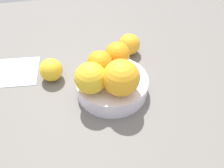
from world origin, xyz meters
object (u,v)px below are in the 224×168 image
(orange_in_bowl_2, at_px, (91,78))
(orange_loose_0, at_px, (129,44))
(orange_in_bowl_3, at_px, (118,54))
(fruit_bowl, at_px, (112,86))
(folded_napkin, at_px, (16,71))
(orange_loose_1, at_px, (51,70))
(orange_in_bowl_1, at_px, (121,78))
(orange_in_bowl_0, at_px, (100,63))

(orange_in_bowl_2, height_order, orange_loose_0, orange_in_bowl_2)
(orange_in_bowl_3, distance_m, orange_loose_0, 0.11)
(fruit_bowl, height_order, orange_in_bowl_2, orange_in_bowl_2)
(folded_napkin, bearing_deg, orange_in_bowl_3, 74.54)
(orange_loose_1, bearing_deg, orange_in_bowl_3, 81.17)
(orange_in_bowl_1, height_order, orange_in_bowl_3, orange_in_bowl_1)
(orange_in_bowl_2, height_order, orange_loose_1, orange_in_bowl_2)
(folded_napkin, bearing_deg, orange_in_bowl_0, 65.85)
(orange_in_bowl_2, bearing_deg, orange_in_bowl_1, 73.77)
(fruit_bowl, height_order, orange_loose_1, orange_loose_1)
(orange_in_bowl_1, distance_m, orange_in_bowl_3, 0.10)
(orange_in_bowl_0, bearing_deg, orange_in_bowl_3, 115.54)
(folded_napkin, bearing_deg, orange_loose_0, 92.73)
(fruit_bowl, xyz_separation_m, orange_in_bowl_0, (-0.03, -0.02, 0.05))
(orange_loose_0, bearing_deg, orange_in_bowl_3, -32.45)
(orange_loose_0, bearing_deg, orange_in_bowl_0, -43.26)
(orange_in_bowl_1, bearing_deg, orange_loose_1, -128.29)
(orange_in_bowl_2, xyz_separation_m, orange_loose_1, (-0.10, -0.09, -0.05))
(orange_in_bowl_1, height_order, orange_loose_0, orange_in_bowl_1)
(orange_in_bowl_0, bearing_deg, folded_napkin, -114.15)
(orange_in_bowl_0, height_order, orange_in_bowl_2, orange_in_bowl_2)
(orange_in_bowl_1, xyz_separation_m, orange_loose_0, (-0.19, 0.07, -0.05))
(fruit_bowl, relative_size, orange_in_bowl_2, 2.44)
(orange_in_bowl_1, bearing_deg, fruit_bowl, -165.27)
(folded_napkin, bearing_deg, orange_in_bowl_2, 51.04)
(orange_in_bowl_3, bearing_deg, fruit_bowl, -25.88)
(orange_loose_1, bearing_deg, folded_napkin, -116.10)
(orange_in_bowl_0, height_order, orange_loose_0, orange_in_bowl_0)
(orange_in_bowl_0, height_order, folded_napkin, orange_in_bowl_0)
(orange_in_bowl_2, distance_m, orange_in_bowl_3, 0.11)
(orange_in_bowl_0, relative_size, orange_loose_1, 1.01)
(orange_in_bowl_0, xyz_separation_m, orange_loose_0, (-0.11, 0.11, -0.04))
(fruit_bowl, xyz_separation_m, orange_in_bowl_1, (0.04, 0.01, 0.06))
(fruit_bowl, bearing_deg, orange_in_bowl_2, -66.15)
(orange_loose_1, distance_m, folded_napkin, 0.11)
(orange_loose_1, bearing_deg, orange_in_bowl_0, 67.45)
(orange_in_bowl_1, height_order, orange_in_bowl_2, orange_in_bowl_1)
(orange_in_bowl_0, xyz_separation_m, orange_in_bowl_2, (0.05, -0.03, 0.01))
(orange_in_bowl_1, relative_size, folded_napkin, 0.72)
(orange_loose_1, bearing_deg, orange_in_bowl_2, 40.99)
(orange_in_bowl_2, xyz_separation_m, folded_napkin, (-0.15, -0.19, -0.08))
(orange_loose_1, xyz_separation_m, folded_napkin, (-0.05, -0.10, -0.03))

